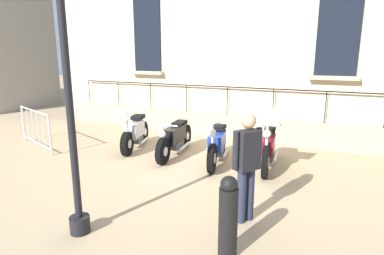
{
  "coord_description": "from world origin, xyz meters",
  "views": [
    {
      "loc": [
        6.61,
        3.19,
        2.45
      ],
      "look_at": [
        0.13,
        0.0,
        0.8
      ],
      "focal_mm": 29.53,
      "sensor_mm": 36.0,
      "label": 1
    }
  ],
  "objects_px": {
    "motorcycle_silver": "(135,133)",
    "pedestrian_standing": "(247,162)",
    "motorcycle_blue": "(218,145)",
    "bollard": "(228,216)",
    "motorcycle_black": "(175,139)",
    "motorcycle_maroon": "(268,148)",
    "lamppost": "(62,20)",
    "crowd_barrier": "(36,127)"
  },
  "relations": [
    {
      "from": "motorcycle_silver",
      "to": "pedestrian_standing",
      "type": "xyz_separation_m",
      "value": [
        2.39,
        3.76,
        0.51
      ]
    },
    {
      "from": "motorcycle_blue",
      "to": "bollard",
      "type": "bearing_deg",
      "value": 23.78
    },
    {
      "from": "motorcycle_black",
      "to": "motorcycle_maroon",
      "type": "distance_m",
      "value": 2.31
    },
    {
      "from": "pedestrian_standing",
      "to": "lamppost",
      "type": "bearing_deg",
      "value": -55.87
    },
    {
      "from": "motorcycle_black",
      "to": "pedestrian_standing",
      "type": "relative_size",
      "value": 1.29
    },
    {
      "from": "motorcycle_silver",
      "to": "bollard",
      "type": "bearing_deg",
      "value": 49.07
    },
    {
      "from": "motorcycle_blue",
      "to": "motorcycle_maroon",
      "type": "relative_size",
      "value": 1.05
    },
    {
      "from": "motorcycle_black",
      "to": "crowd_barrier",
      "type": "height_order",
      "value": "crowd_barrier"
    },
    {
      "from": "motorcycle_blue",
      "to": "motorcycle_maroon",
      "type": "height_order",
      "value": "motorcycle_maroon"
    },
    {
      "from": "motorcycle_black",
      "to": "motorcycle_blue",
      "type": "distance_m",
      "value": 1.16
    },
    {
      "from": "motorcycle_silver",
      "to": "lamppost",
      "type": "height_order",
      "value": "lamppost"
    },
    {
      "from": "lamppost",
      "to": "crowd_barrier",
      "type": "xyz_separation_m",
      "value": [
        -2.63,
        -4.22,
        -2.31
      ]
    },
    {
      "from": "motorcycle_black",
      "to": "motorcycle_maroon",
      "type": "bearing_deg",
      "value": 92.07
    },
    {
      "from": "motorcycle_silver",
      "to": "crowd_barrier",
      "type": "bearing_deg",
      "value": -65.66
    },
    {
      "from": "motorcycle_black",
      "to": "bollard",
      "type": "distance_m",
      "value": 4.18
    },
    {
      "from": "bollard",
      "to": "pedestrian_standing",
      "type": "bearing_deg",
      "value": -176.62
    },
    {
      "from": "motorcycle_black",
      "to": "bollard",
      "type": "bearing_deg",
      "value": 38.19
    },
    {
      "from": "motorcycle_silver",
      "to": "crowd_barrier",
      "type": "xyz_separation_m",
      "value": [
        1.11,
        -2.46,
        0.14
      ]
    },
    {
      "from": "crowd_barrier",
      "to": "bollard",
      "type": "bearing_deg",
      "value": 70.7
    },
    {
      "from": "motorcycle_black",
      "to": "lamppost",
      "type": "bearing_deg",
      "value": 8.18
    },
    {
      "from": "motorcycle_black",
      "to": "pedestrian_standing",
      "type": "bearing_deg",
      "value": 46.89
    },
    {
      "from": "motorcycle_maroon",
      "to": "bollard",
      "type": "bearing_deg",
      "value": 4.68
    },
    {
      "from": "motorcycle_silver",
      "to": "bollard",
      "type": "height_order",
      "value": "motorcycle_silver"
    },
    {
      "from": "bollard",
      "to": "motorcycle_maroon",
      "type": "bearing_deg",
      "value": -175.32
    },
    {
      "from": "motorcycle_black",
      "to": "pedestrian_standing",
      "type": "height_order",
      "value": "pedestrian_standing"
    },
    {
      "from": "lamppost",
      "to": "pedestrian_standing",
      "type": "distance_m",
      "value": 3.09
    },
    {
      "from": "motorcycle_black",
      "to": "lamppost",
      "type": "height_order",
      "value": "lamppost"
    },
    {
      "from": "motorcycle_blue",
      "to": "pedestrian_standing",
      "type": "height_order",
      "value": "pedestrian_standing"
    },
    {
      "from": "motorcycle_maroon",
      "to": "motorcycle_silver",
      "type": "bearing_deg",
      "value": -89.0
    },
    {
      "from": "motorcycle_silver",
      "to": "motorcycle_maroon",
      "type": "height_order",
      "value": "motorcycle_maroon"
    },
    {
      "from": "motorcycle_silver",
      "to": "motorcycle_blue",
      "type": "height_order",
      "value": "motorcycle_silver"
    },
    {
      "from": "motorcycle_blue",
      "to": "lamppost",
      "type": "distance_m",
      "value": 4.46
    },
    {
      "from": "motorcycle_silver",
      "to": "motorcycle_blue",
      "type": "bearing_deg",
      "value": 88.37
    },
    {
      "from": "crowd_barrier",
      "to": "bollard",
      "type": "xyz_separation_m",
      "value": [
        2.2,
        6.27,
        -0.04
      ]
    },
    {
      "from": "motorcycle_black",
      "to": "lamppost",
      "type": "relative_size",
      "value": 0.56
    },
    {
      "from": "motorcycle_blue",
      "to": "crowd_barrier",
      "type": "bearing_deg",
      "value": -77.85
    },
    {
      "from": "motorcycle_black",
      "to": "bollard",
      "type": "height_order",
      "value": "bollard"
    },
    {
      "from": "motorcycle_blue",
      "to": "pedestrian_standing",
      "type": "xyz_separation_m",
      "value": [
        2.32,
        1.37,
        0.51
      ]
    },
    {
      "from": "motorcycle_maroon",
      "to": "bollard",
      "type": "distance_m",
      "value": 3.38
    },
    {
      "from": "bollard",
      "to": "motorcycle_blue",
      "type": "bearing_deg",
      "value": -156.22
    },
    {
      "from": "motorcycle_maroon",
      "to": "bollard",
      "type": "relative_size",
      "value": 1.88
    },
    {
      "from": "motorcycle_silver",
      "to": "lamppost",
      "type": "xyz_separation_m",
      "value": [
        3.74,
        1.76,
        2.45
      ]
    }
  ]
}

